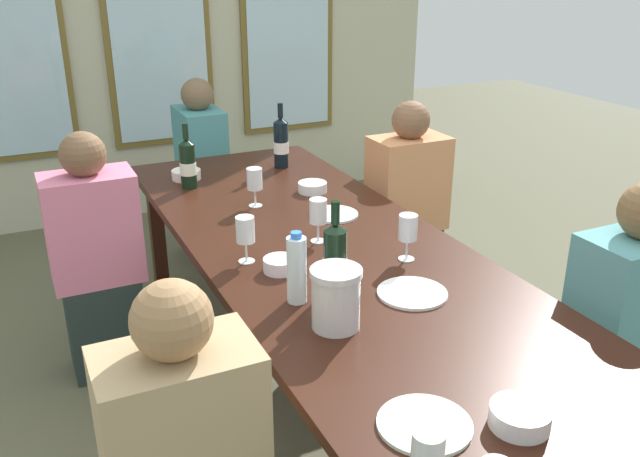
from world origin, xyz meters
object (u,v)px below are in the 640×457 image
Objects in this scene: water_bottle at (297,269)px; tasting_bowl_1 at (186,174)px; wine_glass_0 at (427,456)px; wine_glass_5 at (408,229)px; wine_bottle_0 at (335,260)px; wine_glass_2 at (318,212)px; wine_bottle_2 at (188,164)px; tasting_bowl_2 at (312,187)px; metal_pitcher at (336,298)px; white_plate_0 at (412,293)px; tasting_bowl_0 at (520,417)px; wine_bottle_1 at (281,143)px; dining_table at (335,267)px; seated_person_3 at (622,344)px; wine_glass_4 at (245,231)px; white_plate_1 at (334,214)px; seated_person_4 at (203,175)px; wine_glass_3 at (255,180)px; white_plate_2 at (424,424)px; tasting_bowl_3 at (280,265)px; seated_person_0 at (98,263)px; seated_person_1 at (406,213)px.

tasting_bowl_1 is at bearing 89.52° from water_bottle.
wine_glass_0 is 1.00× the size of wine_glass_5.
wine_bottle_0 is 0.45m from wine_glass_2.
wine_bottle_2 is 0.60m from tasting_bowl_2.
metal_pitcher is 1.09× the size of wine_glass_2.
white_plate_0 is 1.59× the size of tasting_bowl_0.
wine_bottle_0 is 0.98× the size of wine_bottle_1.
tasting_bowl_2 is at bearing 81.30° from tasting_bowl_0.
dining_table is 2.60× the size of seated_person_3.
tasting_bowl_0 is at bearing -76.58° from wine_glass_4.
wine_bottle_0 reaches higher than white_plate_1.
wine_glass_4 is (-0.49, -0.28, 0.12)m from white_plate_1.
white_plate_0 is 1.33× the size of wine_glass_2.
seated_person_3 reaches higher than metal_pitcher.
wine_glass_5 is at bearing -23.42° from wine_glass_4.
seated_person_4 is at bearing 100.82° from tasting_bowl_2.
wine_glass_3 is (-0.08, 0.48, 0.00)m from wine_glass_2.
wine_glass_4 is (-0.07, 1.05, 0.12)m from white_plate_2.
tasting_bowl_1 is (-0.22, 2.19, -0.00)m from tasting_bowl_0.
wine_glass_0 is at bearing -106.09° from wine_glass_2.
wine_bottle_2 is at bearing 117.43° from wine_glass_3.
seated_person_0 is (-0.53, 0.83, -0.24)m from tasting_bowl_3.
water_bottle is at bearing -89.55° from wine_bottle_2.
wine_glass_3 is (0.16, 1.58, 0.12)m from white_plate_2.
wine_glass_3 reaches higher than tasting_bowl_1.
metal_pitcher is 1.39m from seated_person_0.
wine_glass_3 is 0.16× the size of seated_person_4.
wine_glass_2 is 0.16× the size of seated_person_3.
wine_glass_5 is at bearing 20.88° from wine_bottle_0.
seated_person_4 reaches higher than wine_glass_5.
water_bottle is 2.12m from seated_person_4.
wine_bottle_2 is at bearing 87.35° from wine_glass_0.
tasting_bowl_3 is at bearing -57.00° from wine_glass_4.
seated_person_4 is (-0.17, 1.45, -0.22)m from white_plate_1.
wine_glass_5 reaches higher than white_plate_2.
wine_bottle_1 reaches higher than tasting_bowl_3.
seated_person_1 is at bearing 37.10° from tasting_bowl_3.
tasting_bowl_2 is 0.77× the size of wine_glass_2.
tasting_bowl_1 is 1.02m from wine_glass_2.
tasting_bowl_1 is at bearing 34.06° from seated_person_0.
wine_bottle_0 is 0.79m from tasting_bowl_0.
wine_bottle_1 is at bearing 82.48° from tasting_bowl_0.
tasting_bowl_1 is (0.02, 0.13, -0.10)m from wine_bottle_2.
wine_bottle_1 is 2.34× the size of tasting_bowl_1.
white_plate_0 is 1.01× the size of white_plate_2.
wine_glass_3 is at bearing 84.17° from white_plate_2.
wine_glass_2 is at bearing -90.38° from seated_person_4.
wine_bottle_1 reaches higher than white_plate_0.
tasting_bowl_3 is (0.01, 0.93, 0.02)m from white_plate_2.
white_plate_2 is 1.20× the size of metal_pitcher.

